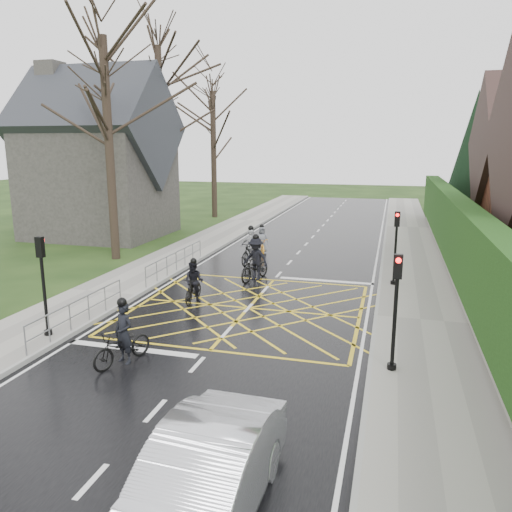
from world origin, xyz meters
The scene contains 22 objects.
ground centered at (0.00, 0.00, 0.00)m, with size 120.00×120.00×0.00m, color black.
road centered at (0.00, 0.00, 0.01)m, with size 9.00×80.00×0.01m, color black.
sidewalk_right centered at (6.00, 0.00, 0.07)m, with size 3.00×80.00×0.15m, color gray.
sidewalk_left centered at (-6.00, 0.00, 0.07)m, with size 3.00×80.00×0.15m, color gray.
stone_wall centered at (7.75, 6.00, 0.35)m, with size 0.50×38.00×0.70m, color slate.
hedge centered at (7.75, 6.00, 2.10)m, with size 0.90×38.00×2.80m, color black.
conifer centered at (10.75, 26.00, 4.99)m, with size 4.60×4.60×10.00m.
church centered at (-13.54, 12.00, 4.93)m, with size 8.80×7.80×11.00m.
tree_near centered at (-9.00, 6.00, 7.91)m, with size 9.24×9.24×11.44m.
tree_mid centered at (-10.00, 14.00, 8.63)m, with size 10.08×10.08×12.48m.
tree_far centered at (-9.30, 22.00, 7.19)m, with size 8.40×8.40×10.40m.
railing_south centered at (-4.65, -3.50, 0.78)m, with size 0.05×5.04×1.03m.
railing_north centered at (-4.65, 4.00, 0.79)m, with size 0.05×6.04×1.03m.
traffic_light_ne centered at (5.10, 4.20, 1.66)m, with size 0.24×0.31×3.21m.
traffic_light_se centered at (5.10, -4.20, 1.66)m, with size 0.24×0.31×3.21m.
traffic_light_sw centered at (-5.10, -4.50, 1.66)m, with size 0.24×0.31×3.21m.
cyclist_rear centered at (-1.97, -5.43, 0.60)m, with size 1.30×2.02×1.86m.
cyclist_back centered at (-2.22, 0.19, 0.64)m, with size 0.79×1.72×1.71m.
cyclist_mid centered at (-0.80, 3.86, 0.75)m, with size 1.37×2.24×2.06m.
cyclist_front centered at (-1.82, 6.66, 0.72)m, with size 1.11×2.02×1.96m.
cyclist_lead centered at (-1.94, 9.27, 0.56)m, with size 1.23×1.75×1.62m.
car centered at (2.29, -10.47, 0.77)m, with size 1.63×4.66×1.54m, color silver.
Camera 1 is at (4.88, -16.72, 5.85)m, focal length 35.00 mm.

